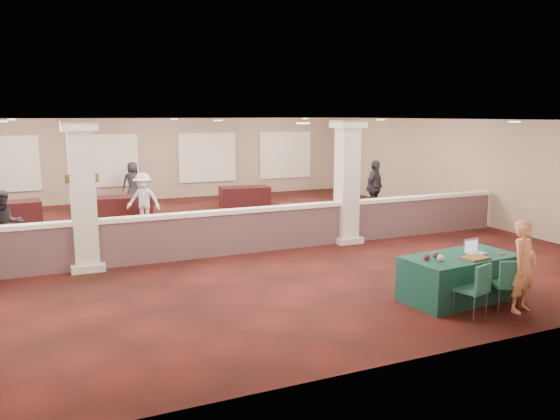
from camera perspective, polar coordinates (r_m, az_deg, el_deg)
name	(u,v)px	position (r m, az deg, el deg)	size (l,w,h in m)	color
ground	(220,240)	(14.76, -6.25, -3.18)	(16.00, 16.00, 0.00)	#3F120F
wall_back	(158,159)	(22.21, -12.59, 5.22)	(16.00, 0.04, 3.20)	gray
wall_front	(403,249)	(7.35, 12.71, -3.96)	(16.00, 0.04, 3.20)	gray
wall_right	(458,169)	(18.50, 18.06, 4.07)	(0.04, 16.00, 3.20)	gray
ceiling	(218,120)	(14.38, -6.49, 9.34)	(16.00, 16.00, 0.02)	white
partition_wall	(239,231)	(13.24, -4.34, -2.15)	(15.60, 0.28, 1.10)	brown
column_left	(83,195)	(12.37, -19.89, 1.45)	(0.72, 0.72, 3.20)	beige
column_right	(347,181)	(14.33, 7.01, 3.06)	(0.72, 0.72, 3.20)	beige
sconce_left	(68,179)	(12.31, -21.29, 3.03)	(0.12, 0.12, 0.18)	brown
sconce_right	(96,178)	(12.34, -18.69, 3.21)	(0.12, 0.12, 0.18)	brown
near_table	(459,277)	(10.55, 18.24, -6.69)	(2.12, 1.06, 0.81)	#103B2D
conf_chair_main	(508,280)	(10.19, 22.75, -6.79)	(0.59, 0.59, 0.91)	#226355
conf_chair_side	(476,285)	(9.68, 19.79, -7.42)	(0.57, 0.57, 0.92)	#226355
woman	(523,267)	(10.17, 24.09, -5.41)	(0.57, 0.38, 1.59)	#EC9666
far_table_front_left	(70,237)	(14.60, -21.09, -2.64)	(1.60, 0.80, 0.65)	black
far_table_front_center	(142,232)	(14.52, -14.19, -2.28)	(1.66, 0.83, 0.67)	black
far_table_front_right	(312,217)	(16.03, 3.32, -0.72)	(1.85, 0.92, 0.75)	black
far_table_back_left	(5,216)	(18.02, -26.80, -0.52)	(1.96, 0.98, 0.79)	black
far_table_back_center	(122,208)	(18.18, -16.20, 0.18)	(1.87, 0.93, 0.76)	black
far_table_back_right	(245,197)	(20.08, -3.72, 1.41)	(1.79, 0.90, 0.73)	black
attendee_a	(6,225)	(14.18, -26.75, -1.40)	(0.78, 0.43, 1.62)	black
attendee_b	(143,200)	(16.90, -14.09, 1.05)	(1.04, 0.48, 1.62)	silver
attendee_c	(375,188)	(18.44, 9.85, 2.29)	(1.09, 0.52, 1.85)	black
attendee_d	(133,183)	(21.11, -15.08, 2.72)	(0.80, 0.43, 1.61)	black
laptop_base	(476,254)	(10.65, 19.81, -4.31)	(0.37, 0.26, 0.02)	#B8B9BD
laptop_screen	(471,245)	(10.70, 19.33, -3.48)	(0.37, 0.01, 0.25)	#B8B9BD
screen_glow	(471,246)	(10.70, 19.36, -3.58)	(0.33, 0.00, 0.21)	silver
knitting	(475,258)	(10.30, 19.72, -4.73)	(0.45, 0.33, 0.03)	#AE631B
yarn_cream	(441,258)	(9.92, 16.44, -4.84)	(0.12, 0.12, 0.12)	beige
yarn_red	(427,257)	(9.92, 15.07, -4.81)	(0.11, 0.11, 0.11)	maroon
yarn_grey	(435,254)	(10.16, 15.90, -4.48)	(0.12, 0.12, 0.12)	#444448
scissors	(502,254)	(10.78, 22.20, -4.30)	(0.13, 0.03, 0.01)	#B21B13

